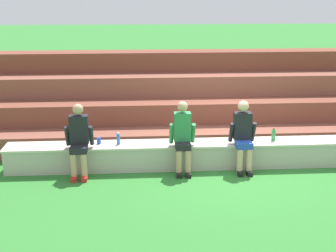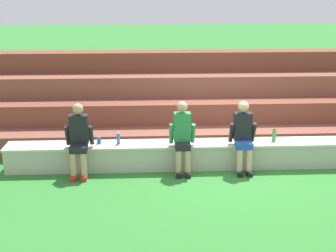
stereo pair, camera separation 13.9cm
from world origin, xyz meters
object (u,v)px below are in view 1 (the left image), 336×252
(person_center, at_px, (243,134))
(water_bottle_near_left, at_px, (273,135))
(water_bottle_mid_right, at_px, (118,139))
(person_left_of_center, at_px, (183,136))
(person_far_left, at_px, (79,139))
(plastic_cup_right_end, at_px, (99,141))

(person_center, distance_m, water_bottle_near_left, 0.72)
(water_bottle_mid_right, bearing_deg, person_left_of_center, -11.89)
(water_bottle_near_left, relative_size, water_bottle_mid_right, 1.10)
(water_bottle_near_left, height_order, water_bottle_mid_right, water_bottle_near_left)
(person_far_left, height_order, water_bottle_near_left, person_far_left)
(person_far_left, relative_size, water_bottle_near_left, 5.28)
(water_bottle_mid_right, height_order, plastic_cup_right_end, water_bottle_mid_right)
(water_bottle_near_left, relative_size, plastic_cup_right_end, 2.13)
(water_bottle_mid_right, distance_m, plastic_cup_right_end, 0.39)
(person_far_left, relative_size, person_center, 1.00)
(person_center, bearing_deg, water_bottle_mid_right, 174.26)
(water_bottle_near_left, xyz_separation_m, plastic_cup_right_end, (-3.42, 0.05, -0.06))
(person_center, relative_size, water_bottle_near_left, 5.30)
(water_bottle_near_left, distance_m, water_bottle_mid_right, 3.04)
(plastic_cup_right_end, bearing_deg, person_far_left, -135.04)
(person_left_of_center, distance_m, person_center, 1.16)
(person_far_left, xyz_separation_m, person_center, (3.08, 0.03, 0.01))
(person_left_of_center, distance_m, water_bottle_mid_right, 1.25)
(person_center, height_order, water_bottle_mid_right, person_center)
(water_bottle_mid_right, xyz_separation_m, plastic_cup_right_end, (-0.38, 0.07, -0.05))
(person_far_left, bearing_deg, plastic_cup_right_end, 44.96)
(water_bottle_mid_right, relative_size, plastic_cup_right_end, 1.93)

